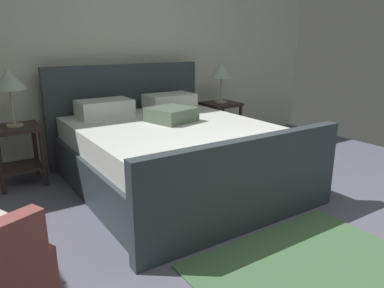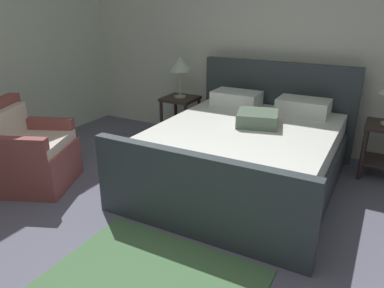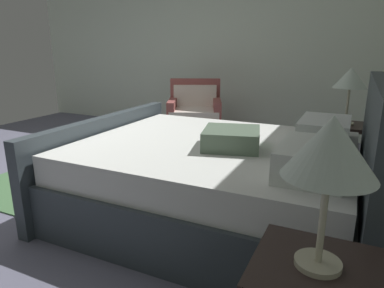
{
  "view_description": "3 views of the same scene",
  "coord_description": "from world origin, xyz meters",
  "px_view_note": "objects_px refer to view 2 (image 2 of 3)",
  "views": [
    {
      "loc": [
        -1.8,
        -1.24,
        1.41
      ],
      "look_at": [
        -0.09,
        1.35,
        0.52
      ],
      "focal_mm": 34.13,
      "sensor_mm": 36.0,
      "label": 1
    },
    {
      "loc": [
        1.13,
        -1.63,
        1.8
      ],
      "look_at": [
        -0.47,
        1.34,
        0.5
      ],
      "focal_mm": 34.44,
      "sensor_mm": 36.0,
      "label": 2
    },
    {
      "loc": [
        2.32,
        2.65,
        1.33
      ],
      "look_at": [
        -0.32,
        1.4,
        0.51
      ],
      "focal_mm": 32.04,
      "sensor_mm": 36.0,
      "label": 3
    }
  ],
  "objects_px": {
    "bed": "(246,152)",
    "armchair": "(28,154)",
    "nightstand_left": "(180,111)",
    "table_lamp_left": "(180,64)"
  },
  "relations": [
    {
      "from": "bed",
      "to": "armchair",
      "type": "height_order",
      "value": "bed"
    },
    {
      "from": "nightstand_left",
      "to": "table_lamp_left",
      "type": "xyz_separation_m",
      "value": [
        -0.0,
        0.0,
        0.64
      ]
    },
    {
      "from": "nightstand_left",
      "to": "armchair",
      "type": "relative_size",
      "value": 0.63
    },
    {
      "from": "bed",
      "to": "table_lamp_left",
      "type": "height_order",
      "value": "table_lamp_left"
    },
    {
      "from": "nightstand_left",
      "to": "table_lamp_left",
      "type": "relative_size",
      "value": 1.09
    },
    {
      "from": "bed",
      "to": "armchair",
      "type": "distance_m",
      "value": 2.24
    },
    {
      "from": "nightstand_left",
      "to": "table_lamp_left",
      "type": "distance_m",
      "value": 0.64
    },
    {
      "from": "nightstand_left",
      "to": "armchair",
      "type": "height_order",
      "value": "armchair"
    },
    {
      "from": "table_lamp_left",
      "to": "armchair",
      "type": "bearing_deg",
      "value": -108.82
    },
    {
      "from": "armchair",
      "to": "table_lamp_left",
      "type": "bearing_deg",
      "value": 71.18
    }
  ]
}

